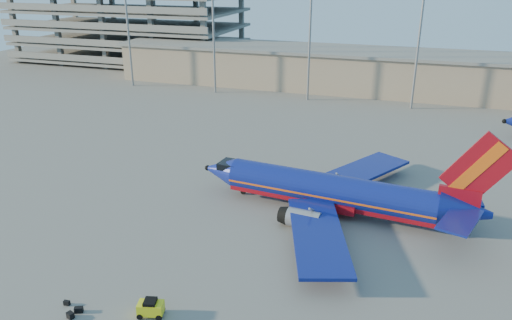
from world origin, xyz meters
name	(u,v)px	position (x,y,z in m)	size (l,w,h in m)	color
ground	(260,198)	(0.00, 0.00, 0.00)	(220.00, 220.00, 0.00)	slate
terminal_building	(391,72)	(10.00, 58.00, 4.32)	(122.00, 16.00, 8.50)	gray
parking_garage	(130,17)	(-62.00, 74.05, 11.73)	(62.00, 32.00, 21.40)	slate
light_mast_row	(365,10)	(5.00, 46.00, 17.55)	(101.60, 1.60, 28.65)	gray
aircraft_main	(336,192)	(8.93, -0.68, 2.40)	(33.11, 31.72, 11.22)	navy
baggage_tug	(151,308)	(-1.45, -22.43, 0.74)	(2.20, 1.64, 1.41)	yellow
luggage_pile	(75,313)	(-7.09, -24.30, 0.23)	(3.34, 2.16, 0.50)	black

